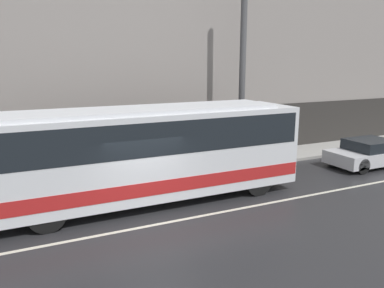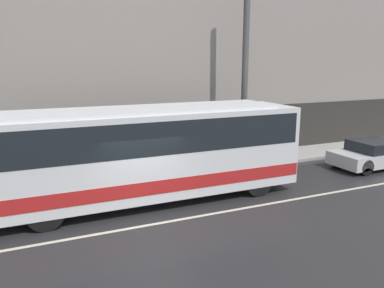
{
  "view_description": "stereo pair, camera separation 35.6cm",
  "coord_description": "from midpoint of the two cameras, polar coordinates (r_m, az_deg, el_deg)",
  "views": [
    {
      "loc": [
        -3.39,
        -9.97,
        4.81
      ],
      "look_at": [
        2.19,
        1.96,
        1.91
      ],
      "focal_mm": 35.0,
      "sensor_mm": 36.0,
      "label": 1
    },
    {
      "loc": [
        -3.07,
        -10.12,
        4.81
      ],
      "look_at": [
        2.19,
        1.96,
        1.91
      ],
      "focal_mm": 35.0,
      "sensor_mm": 36.0,
      "label": 2
    }
  ],
  "objects": [
    {
      "name": "sidewalk",
      "position": [
        16.3,
        -11.09,
        -4.73
      ],
      "size": [
        60.0,
        2.42,
        0.14
      ],
      "color": "#A09E99",
      "rests_on": "ground_plane"
    },
    {
      "name": "ground_plane",
      "position": [
        11.6,
        -5.29,
        -12.15
      ],
      "size": [
        60.0,
        60.0,
        0.0
      ],
      "primitive_type": "plane",
      "color": "#262628"
    },
    {
      "name": "transit_bus",
      "position": [
        12.87,
        -6.86,
        -0.93
      ],
      "size": [
        11.28,
        2.55,
        3.31
      ],
      "color": "silver",
      "rests_on": "ground_plane"
    },
    {
      "name": "building_facade",
      "position": [
        16.92,
        -12.82,
        12.61
      ],
      "size": [
        60.0,
        0.35,
        10.28
      ],
      "color": "gray",
      "rests_on": "ground_plane"
    },
    {
      "name": "sedan_white_front",
      "position": [
        19.46,
        26.61,
        -1.39
      ],
      "size": [
        4.27,
        1.88,
        1.26
      ],
      "color": "silver",
      "rests_on": "ground_plane"
    },
    {
      "name": "utility_pole_near",
      "position": [
        17.4,
        8.67,
        10.86
      ],
      "size": [
        0.29,
        0.29,
        8.48
      ],
      "color": "#4C4C4F",
      "rests_on": "sidewalk"
    },
    {
      "name": "lane_stripe",
      "position": [
        11.59,
        -5.29,
        -12.13
      ],
      "size": [
        54.0,
        0.14,
        0.01
      ],
      "color": "beige",
      "rests_on": "ground_plane"
    }
  ]
}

